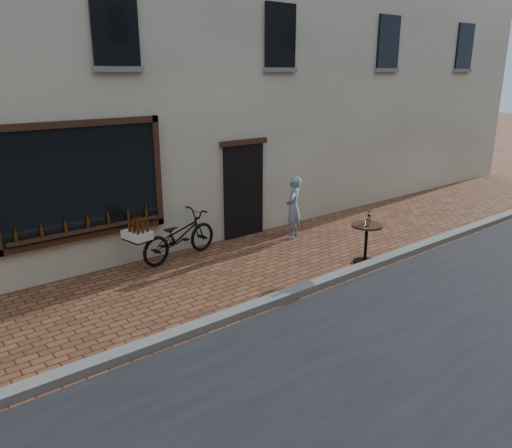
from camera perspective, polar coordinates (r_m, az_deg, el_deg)
ground at (r=8.51m, az=2.65°, el=-9.54°), size 90.00×90.00×0.00m
kerb at (r=8.62m, az=1.77°, el=-8.72°), size 90.00×0.25×0.12m
shop_building at (r=13.25m, az=-17.35°, el=21.46°), size 28.00×6.20×10.00m
cargo_bicycle at (r=10.59m, az=-8.91°, el=-1.34°), size 2.25×0.97×1.06m
bistro_table at (r=10.47m, az=12.51°, el=-1.29°), size 0.64×0.64×1.10m
pedestrian at (r=11.79m, az=4.31°, el=1.90°), size 0.65×0.58×1.48m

